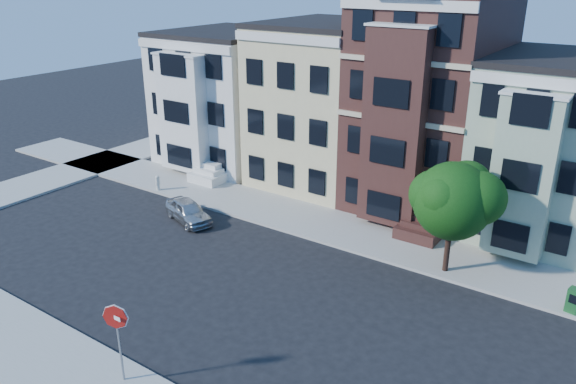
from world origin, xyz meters
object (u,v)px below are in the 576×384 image
Objects in this scene: street_tree at (452,206)px; newspaper_box at (574,300)px; parked_car at (188,211)px; fire_hydrant at (158,184)px; stop_sign at (119,338)px.

newspaper_box is at bearing -3.80° from street_tree.
parked_car is 4.65× the size of fire_hydrant.
fire_hydrant is at bearing -167.78° from newspaper_box.
newspaper_box is at bearing 46.45° from stop_sign.
stop_sign is at bearing -115.30° from street_tree.
street_tree is at bearing -171.72° from newspaper_box.
newspaper_box is at bearing -64.22° from parked_car.
newspaper_box is 24.14m from fire_hydrant.
fire_hydrant is 0.23× the size of stop_sign.
fire_hydrant is (-4.70, 2.13, -0.08)m from parked_car.
stop_sign is (12.26, -13.12, 1.30)m from fire_hydrant.
parked_car is at bearing -169.62° from street_tree.
street_tree reaches higher than stop_sign.
street_tree reaches higher than parked_car.
parked_car reaches higher than newspaper_box.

